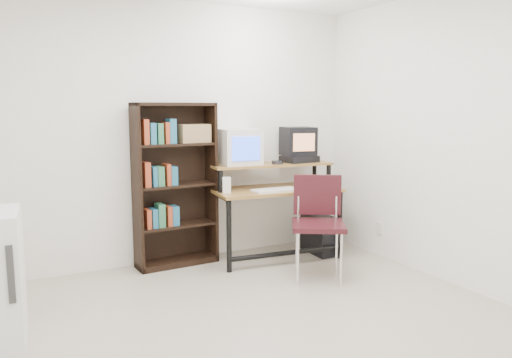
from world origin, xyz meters
name	(u,v)px	position (x,y,z in m)	size (l,w,h in m)	color
floor	(265,339)	(0.00, 0.00, -0.01)	(4.00, 4.00, 0.01)	#B7AC98
back_wall	(171,134)	(0.00, 2.00, 1.30)	(4.00, 0.01, 2.60)	white
right_wall	(478,140)	(2.00, 0.00, 1.30)	(0.01, 4.00, 2.60)	white
computer_desk	(275,191)	(0.98, 1.62, 0.70)	(1.35, 0.77, 0.98)	olive
crt_monitor	(238,147)	(0.65, 1.81, 1.16)	(0.42, 0.43, 0.38)	beige
vcr	(299,160)	(1.32, 1.69, 1.01)	(0.36, 0.26, 0.08)	black
crt_tv	(298,141)	(1.33, 1.73, 1.20)	(0.37, 0.37, 0.31)	black
cd_spindle	(277,163)	(1.02, 1.63, 0.99)	(0.12, 0.12, 0.05)	#26262B
keyboard	(275,191)	(0.89, 1.45, 0.74)	(0.47, 0.21, 0.04)	beige
mousepad	(308,189)	(1.31, 1.49, 0.72)	(0.22, 0.18, 0.01)	black
mouse	(311,187)	(1.33, 1.47, 0.74)	(0.10, 0.06, 0.03)	white
desk_speaker	(226,186)	(0.41, 1.58, 0.80)	(0.08, 0.07, 0.17)	beige
pc_tower	(319,234)	(1.48, 1.52, 0.21)	(0.20, 0.45, 0.42)	black
school_chair	(318,215)	(1.04, 0.91, 0.58)	(0.64, 0.64, 0.94)	black
bookshelf	(174,182)	(-0.02, 1.85, 0.83)	(0.82, 0.31, 1.61)	black
wall_outlet	(379,228)	(1.99, 1.15, 0.30)	(0.02, 0.08, 0.12)	beige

